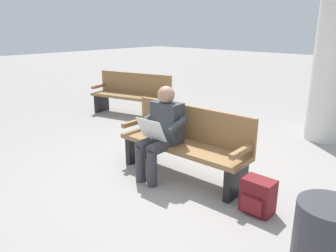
{
  "coord_description": "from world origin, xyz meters",
  "views": [
    {
      "loc": [
        -2.52,
        2.99,
        1.89
      ],
      "look_at": [
        0.1,
        0.15,
        0.7
      ],
      "focal_mm": 34.87,
      "sensor_mm": 36.0,
      "label": 1
    }
  ],
  "objects_px": {
    "bench_near": "(185,142)",
    "bench_far": "(132,94)",
    "person_seated": "(161,130)",
    "backpack": "(258,196)"
  },
  "relations": [
    {
      "from": "bench_near",
      "to": "backpack",
      "type": "xyz_separation_m",
      "value": [
        -1.15,
        0.19,
        -0.27
      ]
    },
    {
      "from": "person_seated",
      "to": "bench_far",
      "type": "height_order",
      "value": "person_seated"
    },
    {
      "from": "bench_near",
      "to": "person_seated",
      "type": "xyz_separation_m",
      "value": [
        0.19,
        0.24,
        0.17
      ]
    },
    {
      "from": "person_seated",
      "to": "bench_far",
      "type": "relative_size",
      "value": 0.63
    },
    {
      "from": "backpack",
      "to": "bench_far",
      "type": "bearing_deg",
      "value": -23.86
    },
    {
      "from": "backpack",
      "to": "bench_far",
      "type": "distance_m",
      "value": 4.36
    },
    {
      "from": "bench_far",
      "to": "backpack",
      "type": "bearing_deg",
      "value": 141.35
    },
    {
      "from": "bench_near",
      "to": "person_seated",
      "type": "relative_size",
      "value": 1.54
    },
    {
      "from": "backpack",
      "to": "person_seated",
      "type": "bearing_deg",
      "value": 2.12
    },
    {
      "from": "bench_near",
      "to": "bench_far",
      "type": "height_order",
      "value": "same"
    }
  ]
}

